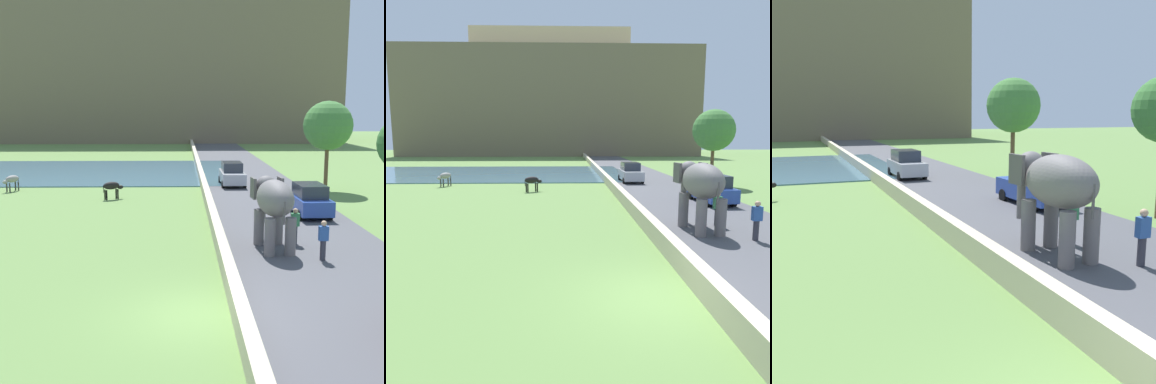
% 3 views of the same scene
% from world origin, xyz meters
% --- Properties ---
extents(ground_plane, '(220.00, 220.00, 0.00)m').
position_xyz_m(ground_plane, '(0.00, 0.00, 0.00)').
color(ground_plane, '#608442').
extents(road_surface, '(7.00, 120.00, 0.06)m').
position_xyz_m(road_surface, '(5.00, 20.00, 0.03)').
color(road_surface, '#4C4C51').
rests_on(road_surface, ground).
extents(barrier_wall, '(0.40, 110.00, 0.73)m').
position_xyz_m(barrier_wall, '(1.20, 18.00, 0.37)').
color(barrier_wall, beige).
rests_on(barrier_wall, ground).
extents(lake, '(36.00, 18.00, 0.08)m').
position_xyz_m(lake, '(-14.00, 32.45, 0.04)').
color(lake, slate).
rests_on(lake, ground).
extents(hill_distant, '(64.00, 28.00, 22.73)m').
position_xyz_m(hill_distant, '(-6.00, 81.83, 11.36)').
color(hill_distant, '#75664C').
rests_on(hill_distant, ground).
extents(elephant, '(1.66, 3.53, 2.99)m').
position_xyz_m(elephant, '(3.40, 6.68, 2.04)').
color(elephant, slate).
rests_on(elephant, ground).
extents(person_beside_elephant, '(0.36, 0.22, 1.63)m').
position_xyz_m(person_beside_elephant, '(4.49, 7.34, 0.87)').
color(person_beside_elephant, '#33333D').
rests_on(person_beside_elephant, ground).
extents(person_trailing, '(0.36, 0.22, 1.63)m').
position_xyz_m(person_trailing, '(5.05, 4.96, 0.87)').
color(person_trailing, '#33333D').
rests_on(person_trailing, ground).
extents(car_blue, '(1.90, 4.05, 1.80)m').
position_xyz_m(car_blue, '(6.58, 13.26, 0.90)').
color(car_blue, '#2D4CA8').
rests_on(car_blue, ground).
extents(car_silver, '(1.83, 4.02, 1.80)m').
position_xyz_m(car_silver, '(3.42, 24.02, 0.90)').
color(car_silver, '#B7B7BC').
rests_on(car_silver, ground).
extents(cow_grey, '(1.00, 1.36, 1.15)m').
position_xyz_m(cow_grey, '(-12.44, 21.72, 0.84)').
color(cow_grey, gray).
rests_on(cow_grey, ground).
extents(cow_black, '(1.37, 0.97, 1.15)m').
position_xyz_m(cow_black, '(-4.91, 18.54, 0.84)').
color(cow_black, black).
rests_on(cow_black, ground).
extents(tree_far, '(3.46, 3.46, 6.36)m').
position_xyz_m(tree_far, '(9.96, 21.84, 4.61)').
color(tree_far, brown).
rests_on(tree_far, ground).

